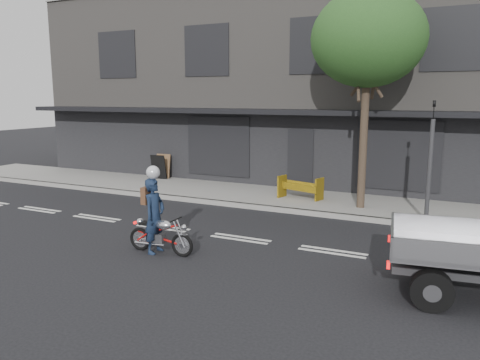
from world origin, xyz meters
name	(u,v)px	position (x,y,z in m)	size (l,w,h in m)	color
ground	(241,239)	(0.00, 0.00, 0.00)	(80.00, 80.00, 0.00)	black
sidewalk	(299,200)	(0.00, 4.70, 0.07)	(32.00, 3.20, 0.15)	gray
kerb	(283,210)	(0.00, 3.10, 0.07)	(32.00, 0.20, 0.15)	gray
building_main	(347,88)	(0.00, 11.30, 4.00)	(26.00, 10.00, 8.00)	slate
street_tree	(368,39)	(2.20, 4.20, 5.28)	(3.40, 3.40, 6.74)	#382B21
traffic_light_pole	(430,168)	(4.20, 3.35, 1.65)	(0.12, 0.12, 3.50)	#2D2D30
motorcycle	(160,234)	(-1.20, -1.81, 0.45)	(1.72, 0.50, 0.88)	black
rider	(155,216)	(-1.35, -1.81, 0.88)	(0.64, 0.42, 1.76)	#16233D
construction_barrier	(298,188)	(0.08, 4.36, 0.55)	(1.43, 0.57, 0.80)	yellow
sandwich_board	(159,167)	(-6.54, 5.67, 0.67)	(0.65, 0.44, 1.03)	black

